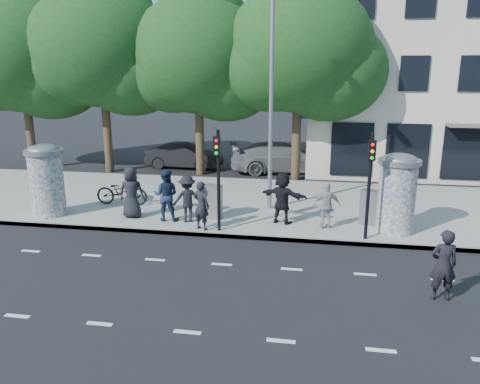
% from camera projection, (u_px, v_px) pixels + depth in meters
% --- Properties ---
extents(ground, '(120.00, 120.00, 0.00)m').
position_uv_depth(ground, '(211.00, 286.00, 12.07)').
color(ground, black).
rests_on(ground, ground).
extents(sidewalk, '(40.00, 8.00, 0.15)m').
position_uv_depth(sidewalk, '(252.00, 203.00, 19.20)').
color(sidewalk, gray).
rests_on(sidewalk, ground).
extents(curb, '(40.00, 0.10, 0.16)m').
position_uv_depth(curb, '(235.00, 236.00, 15.44)').
color(curb, slate).
rests_on(curb, ground).
extents(lane_dash_near, '(32.00, 0.12, 0.01)m').
position_uv_depth(lane_dash_near, '(187.00, 332.00, 9.98)').
color(lane_dash_near, silver).
rests_on(lane_dash_near, ground).
extents(lane_dash_far, '(32.00, 0.12, 0.01)m').
position_uv_depth(lane_dash_far, '(222.00, 264.00, 13.41)').
color(lane_dash_far, silver).
rests_on(lane_dash_far, ground).
extents(ad_column_left, '(1.36, 1.36, 2.65)m').
position_uv_depth(ad_column_left, '(46.00, 178.00, 17.12)').
color(ad_column_left, beige).
rests_on(ad_column_left, sidewalk).
extents(ad_column_right, '(1.36, 1.36, 2.65)m').
position_uv_depth(ad_column_right, '(397.00, 191.00, 15.31)').
color(ad_column_right, beige).
rests_on(ad_column_right, sidewalk).
extents(traffic_pole_near, '(0.22, 0.31, 3.40)m').
position_uv_depth(traffic_pole_near, '(218.00, 170.00, 15.21)').
color(traffic_pole_near, black).
rests_on(traffic_pole_near, sidewalk).
extents(traffic_pole_far, '(0.22, 0.31, 3.40)m').
position_uv_depth(traffic_pole_far, '(370.00, 176.00, 14.43)').
color(traffic_pole_far, black).
rests_on(traffic_pole_far, sidewalk).
extents(street_lamp, '(0.25, 0.93, 8.00)m').
position_uv_depth(street_lamp, '(271.00, 87.00, 17.03)').
color(street_lamp, slate).
rests_on(street_lamp, sidewalk).
extents(tree_far_left, '(7.20, 7.20, 9.26)m').
position_uv_depth(tree_far_left, '(21.00, 53.00, 24.48)').
color(tree_far_left, '#38281C').
rests_on(tree_far_left, ground).
extents(tree_mid_left, '(7.20, 7.20, 9.57)m').
position_uv_depth(tree_mid_left, '(101.00, 46.00, 23.67)').
color(tree_mid_left, '#38281C').
rests_on(tree_mid_left, ground).
extents(tree_near_left, '(6.80, 6.80, 8.97)m').
position_uv_depth(tree_near_left, '(198.00, 55.00, 23.17)').
color(tree_near_left, '#38281C').
rests_on(tree_near_left, ground).
extents(tree_center, '(7.00, 7.00, 9.30)m').
position_uv_depth(tree_center, '(299.00, 49.00, 21.92)').
color(tree_center, '#38281C').
rests_on(tree_center, ground).
extents(ped_a, '(0.96, 0.66, 1.89)m').
position_uv_depth(ped_a, '(132.00, 192.00, 16.93)').
color(ped_a, black).
rests_on(ped_a, sidewalk).
extents(ped_b, '(0.72, 0.61, 1.68)m').
position_uv_depth(ped_b, '(201.00, 205.00, 15.68)').
color(ped_b, black).
rests_on(ped_b, sidewalk).
extents(ped_c, '(0.94, 0.75, 1.86)m').
position_uv_depth(ped_c, '(166.00, 195.00, 16.61)').
color(ped_c, '#19263E').
rests_on(ped_c, sidewalk).
extents(ped_d, '(1.24, 0.99, 1.67)m').
position_uv_depth(ped_d, '(187.00, 199.00, 16.49)').
color(ped_d, black).
rests_on(ped_d, sidewalk).
extents(ped_e, '(1.05, 0.75, 1.62)m').
position_uv_depth(ped_e, '(327.00, 206.00, 15.78)').
color(ped_e, '#A0A0A3').
rests_on(ped_e, sidewalk).
extents(ped_f, '(1.81, 1.14, 1.84)m').
position_uv_depth(ped_f, '(282.00, 198.00, 16.30)').
color(ped_f, black).
rests_on(ped_f, sidewalk).
extents(man_road, '(0.69, 0.49, 1.78)m').
position_uv_depth(man_road, '(443.00, 265.00, 11.20)').
color(man_road, black).
rests_on(man_road, ground).
extents(bicycle, '(0.83, 2.11, 1.09)m').
position_uv_depth(bicycle, '(122.00, 191.00, 18.61)').
color(bicycle, black).
rests_on(bicycle, sidewalk).
extents(cabinet_left, '(0.67, 0.54, 1.25)m').
position_uv_depth(cabinet_left, '(213.00, 202.00, 16.90)').
color(cabinet_left, gray).
rests_on(cabinet_left, sidewalk).
extents(cabinet_right, '(0.69, 0.58, 1.23)m').
position_uv_depth(cabinet_right, '(369.00, 207.00, 16.24)').
color(cabinet_right, slate).
rests_on(cabinet_right, sidewalk).
extents(car_mid, '(1.70, 4.29, 1.39)m').
position_uv_depth(car_mid, '(184.00, 156.00, 26.09)').
color(car_mid, black).
rests_on(car_mid, ground).
extents(car_right, '(3.60, 5.90, 1.60)m').
position_uv_depth(car_right, '(282.00, 157.00, 25.11)').
color(car_right, slate).
rests_on(car_right, ground).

